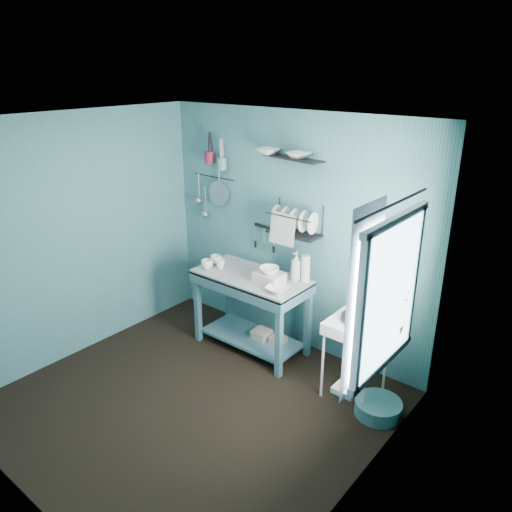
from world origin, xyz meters
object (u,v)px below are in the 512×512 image
Objects in this scene: utensil_cup_magenta at (210,157)px; storage_tin_large at (262,339)px; potted_plant at (387,315)px; floor_basin at (378,408)px; wash_tub at (269,278)px; utensil_cup_teal at (222,164)px; storage_tin_small at (278,345)px; soap_bottle at (296,266)px; colander at (219,193)px; mug_left at (207,264)px; hotplate_stand at (355,359)px; frying_pan at (358,318)px; dish_rack at (294,219)px; water_bottle at (305,269)px; mug_mid at (220,264)px; mug_right at (216,260)px; work_counter at (251,312)px.

storage_tin_large is at bearing -16.61° from utensil_cup_magenta.
potted_plant is 1.25× the size of floor_basin.
utensil_cup_teal reaches higher than wash_tub.
storage_tin_small is at bearing 169.61° from floor_basin.
colander reaches higher than soap_bottle.
utensil_cup_teal is 0.65× the size of storage_tin_small.
storage_tin_small is (0.78, 0.24, -0.81)m from mug_left.
utensil_cup_teal is at bearing 167.70° from floor_basin.
hotplate_stand is at bearing -11.42° from colander.
utensil_cup_teal is 0.36m from colander.
dish_rack reaches higher than frying_pan.
potted_plant is at bearing -5.20° from mug_left.
wash_tub is 1.58m from floor_basin.
mug_left is 1.07m from water_bottle.
soap_bottle is 1.32m from colander.
hotplate_stand is at bearing 141.46° from potted_plant.
water_bottle is 1.00× the size of colander.
colander reaches higher than potted_plant.
frying_pan is at bearing 3.89° from mug_left.
mug_mid is 1.64m from frying_pan.
utensil_cup_magenta is at bearing 164.63° from potted_plant.
mug_right is at bearing -167.83° from water_bottle.
colander reaches higher than work_counter.
soap_bottle is at bearing -46.24° from dish_rack.
water_bottle is 1.27m from potted_plant.
frying_pan is at bearing -16.01° from soap_bottle.
colander is (-1.20, 0.17, 0.52)m from soap_bottle.
mug_mid reaches higher than floor_basin.
storage_tin_large is at bearing -171.47° from storage_tin_small.
utensil_cup_magenta is (-0.40, 0.50, 1.03)m from mug_left.
storage_tin_large is at bearing 175.49° from frying_pan.
mug_left is 0.87m from colander.
wash_tub reaches higher than hotplate_stand.
work_counter is 0.80m from water_bottle.
utensil_cup_magenta is at bearing 137.83° from mug_right.
hotplate_stand is at bearing -23.39° from dish_rack.
water_bottle is 0.67× the size of floor_basin.
potted_plant is at bearing -24.18° from soap_bottle.
wash_tub is 2.15× the size of utensil_cup_magenta.
wash_tub is 0.81m from storage_tin_large.
water_bottle is 0.93× the size of frying_pan.
work_counter is 1.65m from utensil_cup_teal.
storage_tin_large is 1.50m from floor_basin.
dish_rack is (0.70, 0.35, 0.55)m from mug_mid.
wash_tub is 1.27m from colander.
floor_basin is (0.32, -0.11, -0.74)m from frying_pan.
work_counter is 0.45m from storage_tin_small.
mug_right reaches higher than floor_basin.
mug_left reaches higher than mug_mid.
soap_bottle reaches higher than mug_left.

